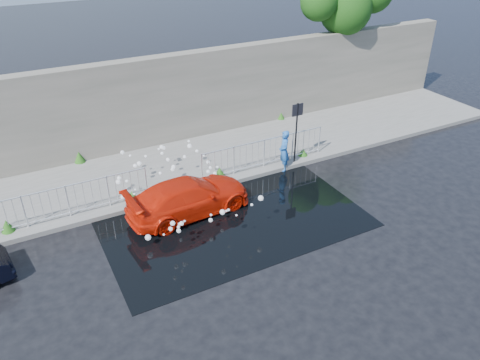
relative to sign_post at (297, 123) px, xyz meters
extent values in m
plane|color=black|center=(-4.20, -3.10, -1.72)|extent=(90.00, 90.00, 0.00)
cube|color=slate|center=(-4.20, 1.90, -1.65)|extent=(30.00, 4.00, 0.15)
cube|color=slate|center=(-4.20, -0.10, -1.64)|extent=(30.00, 0.25, 0.16)
cube|color=#605C50|center=(-4.20, 4.10, 0.18)|extent=(30.00, 0.60, 3.50)
cube|color=black|center=(-3.70, -2.10, -1.72)|extent=(8.00, 5.00, 0.01)
cylinder|color=black|center=(0.00, 0.00, -0.47)|extent=(0.06, 0.06, 2.50)
cube|color=black|center=(0.00, 0.00, 0.53)|extent=(0.45, 0.04, 0.45)
cylinder|color=#332114|center=(5.80, 5.10, 0.78)|extent=(0.36, 0.36, 5.00)
sphere|color=#104410|center=(5.30, 4.30, 2.88)|extent=(2.39, 2.39, 2.39)
sphere|color=#104410|center=(3.80, 4.30, 3.28)|extent=(1.64, 1.64, 1.64)
cylinder|color=silver|center=(-5.70, 0.25, -1.02)|extent=(0.05, 0.05, 1.10)
cylinder|color=silver|center=(-8.20, 0.25, -0.50)|extent=(5.00, 0.04, 0.04)
cylinder|color=silver|center=(-8.20, 0.25, -1.45)|extent=(5.00, 0.04, 0.04)
cylinder|color=silver|center=(-3.70, 0.25, -1.02)|extent=(0.05, 0.05, 1.10)
cylinder|color=silver|center=(1.30, 0.25, -1.02)|extent=(0.05, 0.05, 1.10)
cylinder|color=silver|center=(-1.20, 0.25, -0.50)|extent=(5.00, 0.04, 0.04)
cylinder|color=silver|center=(-1.20, 0.25, -1.45)|extent=(5.00, 0.04, 0.04)
cone|color=#1B5316|center=(-10.00, 0.30, -1.38)|extent=(0.40, 0.40, 0.39)
cone|color=#1B5316|center=(-6.20, 0.30, -1.42)|extent=(0.36, 0.36, 0.32)
cone|color=#1B5316|center=(-3.00, 0.30, -1.39)|extent=(0.44, 0.44, 0.37)
cone|color=#1B5316|center=(0.60, 0.30, -1.43)|extent=(0.38, 0.38, 0.28)
cone|color=#1B5316|center=(-7.20, 3.80, -1.36)|extent=(0.42, 0.42, 0.42)
cone|color=#1B5316|center=(1.80, 3.80, -1.42)|extent=(0.34, 0.34, 0.30)
sphere|color=white|center=(-6.25, 0.60, -1.03)|extent=(0.11, 0.11, 0.11)
sphere|color=white|center=(-5.32, -0.13, -1.45)|extent=(0.07, 0.07, 0.07)
sphere|color=white|center=(-4.59, 1.78, -0.67)|extent=(0.15, 0.15, 0.15)
sphere|color=white|center=(-3.44, -0.09, -1.47)|extent=(0.08, 0.08, 0.08)
sphere|color=white|center=(-3.27, 0.68, -1.10)|extent=(0.14, 0.14, 0.14)
sphere|color=white|center=(-3.38, 0.27, -1.10)|extent=(0.12, 0.12, 0.12)
sphere|color=white|center=(-6.42, 0.93, -1.04)|extent=(0.14, 0.14, 0.14)
sphere|color=white|center=(-4.42, 0.06, -1.37)|extent=(0.08, 0.08, 0.08)
sphere|color=white|center=(-3.54, -0.02, -1.40)|extent=(0.10, 0.10, 0.10)
sphere|color=white|center=(-5.11, 0.53, -0.99)|extent=(0.11, 0.11, 0.11)
sphere|color=white|center=(-3.99, 1.09, -0.89)|extent=(0.12, 0.12, 0.12)
sphere|color=white|center=(-3.25, 0.17, -1.32)|extent=(0.14, 0.14, 0.14)
sphere|color=white|center=(-6.15, 0.21, -1.34)|extent=(0.08, 0.08, 0.08)
sphere|color=white|center=(-5.78, 1.13, -0.82)|extent=(0.14, 0.14, 0.14)
sphere|color=white|center=(-3.33, 0.90, -0.91)|extent=(0.07, 0.07, 0.07)
sphere|color=white|center=(-3.47, 0.24, -1.22)|extent=(0.14, 0.14, 0.14)
sphere|color=white|center=(-6.51, 0.33, -1.41)|extent=(0.17, 0.17, 0.17)
sphere|color=white|center=(-5.56, 1.43, -0.93)|extent=(0.17, 0.17, 0.17)
sphere|color=white|center=(-4.61, 0.73, -1.08)|extent=(0.13, 0.13, 0.13)
sphere|color=white|center=(-4.57, 1.23, -0.93)|extent=(0.14, 0.14, 0.14)
sphere|color=white|center=(-5.26, 1.60, -0.80)|extent=(0.10, 0.10, 0.10)
sphere|color=white|center=(-4.45, 1.98, -0.82)|extent=(0.14, 0.14, 0.14)
sphere|color=white|center=(-6.30, 0.58, -1.28)|extent=(0.07, 0.07, 0.07)
sphere|color=white|center=(-3.01, 0.46, -1.26)|extent=(0.10, 0.10, 0.10)
sphere|color=white|center=(-3.43, 1.29, -0.89)|extent=(0.12, 0.12, 0.12)
sphere|color=white|center=(-5.97, 1.95, -0.64)|extent=(0.15, 0.15, 0.15)
sphere|color=white|center=(-5.79, 1.65, -0.67)|extent=(0.09, 0.09, 0.09)
sphere|color=white|center=(-4.66, 1.91, -0.79)|extent=(0.08, 0.08, 0.08)
sphere|color=white|center=(-6.49, 0.82, -1.11)|extent=(0.17, 0.17, 0.17)
sphere|color=white|center=(-3.54, 1.76, -0.67)|extent=(0.10, 0.10, 0.10)
sphere|color=white|center=(-4.65, 1.58, -0.82)|extent=(0.12, 0.12, 0.12)
sphere|color=white|center=(-3.62, 1.51, -0.74)|extent=(0.17, 0.17, 0.17)
sphere|color=white|center=(-4.52, 0.83, -1.04)|extent=(0.15, 0.15, 0.15)
sphere|color=white|center=(-6.09, 0.25, -1.21)|extent=(0.06, 0.06, 0.06)
sphere|color=white|center=(-6.39, 0.37, -1.31)|extent=(0.06, 0.06, 0.06)
sphere|color=white|center=(-6.31, -3.20, -0.69)|extent=(0.06, 0.06, 0.06)
sphere|color=white|center=(-5.58, -2.59, -0.96)|extent=(0.13, 0.13, 0.13)
sphere|color=white|center=(-5.89, -3.22, -0.69)|extent=(0.12, 0.12, 0.12)
sphere|color=white|center=(-4.52, -3.07, -0.62)|extent=(0.16, 0.16, 0.16)
sphere|color=white|center=(-5.82, -2.52, -0.92)|extent=(0.15, 0.15, 0.15)
sphere|color=white|center=(-6.00, -2.86, -0.83)|extent=(0.12, 0.12, 0.12)
sphere|color=white|center=(-4.56, -2.31, -1.35)|extent=(0.13, 0.13, 0.13)
sphere|color=white|center=(-4.23, -2.73, -0.87)|extent=(0.07, 0.07, 0.07)
sphere|color=white|center=(-6.49, -2.21, -1.38)|extent=(0.18, 0.18, 0.18)
sphere|color=white|center=(-4.48, -2.18, -1.26)|extent=(0.08, 0.08, 0.08)
sphere|color=white|center=(-4.05, -2.51, -1.02)|extent=(0.08, 0.08, 0.08)
sphere|color=white|center=(-3.52, -2.97, -0.73)|extent=(0.08, 0.08, 0.08)
sphere|color=white|center=(-3.10, -2.78, -0.73)|extent=(0.17, 0.17, 0.17)
sphere|color=white|center=(-5.43, -1.98, -1.41)|extent=(0.11, 0.11, 0.11)
sphere|color=white|center=(-4.07, -2.06, -1.36)|extent=(0.11, 0.11, 0.11)
sphere|color=white|center=(-5.47, -2.56, -0.93)|extent=(0.06, 0.06, 0.06)
sphere|color=white|center=(-5.74, -2.77, -0.91)|extent=(0.09, 0.09, 0.09)
sphere|color=white|center=(-4.14, -3.20, -0.77)|extent=(0.06, 0.06, 0.06)
imported|color=red|center=(-4.75, -1.10, -1.14)|extent=(4.14, 1.98, 1.17)
imported|color=blue|center=(-0.56, -0.10, -0.94)|extent=(0.54, 0.66, 1.57)
camera|label=1|loc=(-9.18, -12.92, 6.75)|focal=35.00mm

